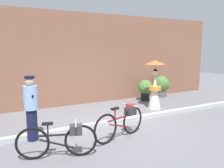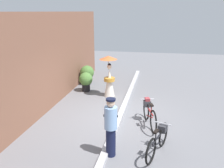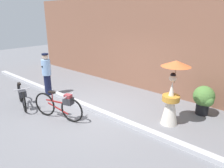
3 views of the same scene
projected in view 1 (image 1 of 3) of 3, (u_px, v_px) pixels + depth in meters
ground_plane at (113, 124)px, 6.98m from camera, size 30.00×30.00×0.00m
building_wall at (78, 59)px, 9.35m from camera, size 14.00×0.40×3.73m
sidewalk_curb at (113, 122)px, 6.98m from camera, size 14.00×0.20×0.12m
bicycle_near_officer at (122, 121)px, 5.86m from camera, size 1.70×0.63×0.85m
bicycle_far_side at (60, 139)px, 4.78m from camera, size 1.62×0.65×0.79m
person_officer at (31, 107)px, 5.62m from camera, size 0.34×0.38×1.63m
person_with_parasol at (155, 85)px, 8.67m from camera, size 0.80×0.80×1.86m
potted_plant_by_door at (146, 89)px, 10.05m from camera, size 0.67×0.65×0.93m
potted_plant_small at (162, 85)px, 10.82m from camera, size 0.75×0.73×1.01m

